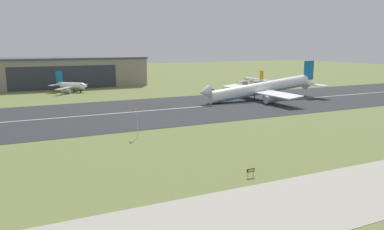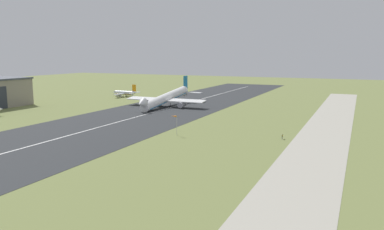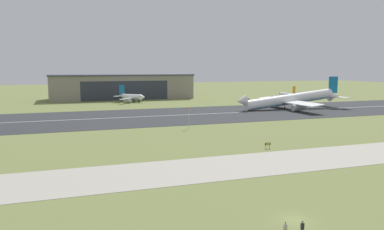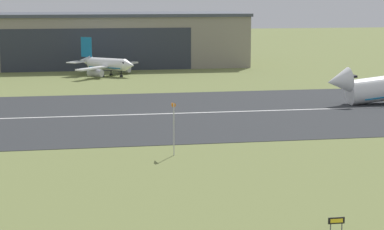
# 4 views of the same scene
# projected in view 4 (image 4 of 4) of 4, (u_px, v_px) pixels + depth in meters

# --- Properties ---
(ground_plane) EXTENTS (728.98, 728.98, 0.00)m
(ground_plane) POSITION_uv_depth(u_px,v_px,m) (108.00, 200.00, 77.90)
(ground_plane) COLOR olive
(runway_strip) EXTENTS (488.98, 55.23, 0.06)m
(runway_strip) POSITION_uv_depth(u_px,v_px,m) (84.00, 116.00, 130.71)
(runway_strip) COLOR #2B2D30
(runway_strip) RESTS_ON ground_plane
(runway_centreline) EXTENTS (440.09, 0.70, 0.01)m
(runway_centreline) POSITION_uv_depth(u_px,v_px,m) (84.00, 116.00, 130.71)
(runway_centreline) COLOR silver
(runway_centreline) RESTS_ON runway_strip
(hangar_building) EXTENTS (88.44, 28.46, 15.52)m
(hangar_building) POSITION_uv_depth(u_px,v_px,m) (95.00, 40.00, 219.37)
(hangar_building) COLOR gray
(hangar_building) RESTS_ON ground_plane
(airplane_parked_west) EXTENTS (19.59, 20.58, 9.88)m
(airplane_parked_west) POSITION_uv_depth(u_px,v_px,m) (107.00, 64.00, 193.82)
(airplane_parked_west) COLOR white
(airplane_parked_west) RESTS_ON ground_plane
(windsock_pole) EXTENTS (0.64, 2.29, 7.03)m
(windsock_pole) POSITION_uv_depth(u_px,v_px,m) (173.00, 108.00, 99.45)
(windsock_pole) COLOR #B7B7BC
(windsock_pole) RESTS_ON ground_plane
(runway_sign) EXTENTS (1.54, 0.13, 1.50)m
(runway_sign) POSITION_uv_depth(u_px,v_px,m) (336.00, 222.00, 66.97)
(runway_sign) COLOR #4C4C51
(runway_sign) RESTS_ON ground_plane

